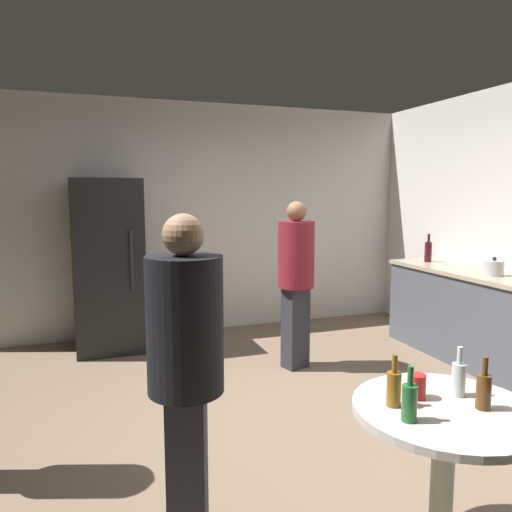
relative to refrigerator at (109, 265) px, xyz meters
The scene contains 14 objects.
ground_plane 2.63m from the refrigerator, 63.79° to the right, with size 5.20×5.20×0.10m, color #7A6651.
wall_back 1.25m from the refrigerator, 21.66° to the left, with size 5.32×0.06×2.70m, color silver.
refrigerator is the anchor object (origin of this frame).
kitchen_counter 3.75m from the refrigerator, 25.40° to the right, with size 0.64×2.03×0.90m.
kettle 3.79m from the refrigerator, 28.83° to the right, with size 0.24×0.17×0.18m.
wine_bottle_on_counter 3.45m from the refrigerator, 14.76° to the right, with size 0.08×0.08×0.31m.
foreground_table 3.85m from the refrigerator, 71.10° to the right, with size 0.80×0.80×0.73m.
beer_bottle_amber 3.70m from the refrigerator, 73.78° to the right, with size 0.06×0.06×0.23m.
beer_bottle_brown 3.95m from the refrigerator, 69.56° to the right, with size 0.06×0.06×0.23m.
beer_bottle_green 3.83m from the refrigerator, 74.69° to the right, with size 0.06×0.06×0.23m.
beer_bottle_clear 3.82m from the refrigerator, 68.85° to the right, with size 0.06×0.06×0.23m.
plastic_cup_red 3.71m from the refrigerator, 71.45° to the right, with size 0.08×0.08×0.11m, color red.
person_in_black_shirt 3.19m from the refrigerator, 86.43° to the right, with size 0.43×0.43×1.57m.
person_in_maroon_shirt 2.00m from the refrigerator, 35.43° to the right, with size 0.42×0.42×1.58m.
Camera 1 is at (-1.27, -3.05, 1.65)m, focal length 33.95 mm.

